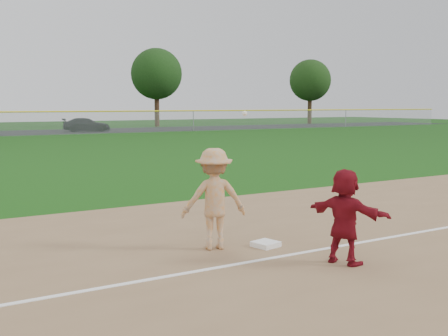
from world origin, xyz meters
TOP-DOWN VIEW (x-y plane):
  - ground at (0.00, 0.00)m, footprint 160.00×160.00m
  - foul_line at (0.00, -0.80)m, footprint 60.00×0.10m
  - first_base at (-0.09, -0.10)m, footprint 0.49×0.49m
  - base_runner at (0.37, -1.64)m, footprint 0.87×1.51m
  - car_right at (10.97, 45.00)m, footprint 4.79×2.77m
  - first_base_play at (-0.95, 0.28)m, footprint 1.32×1.00m
  - tree_3 at (22.00, 52.80)m, footprint 6.00×6.00m
  - tree_4 at (44.00, 51.20)m, footprint 5.60×5.60m

SIDE VIEW (x-z plane):
  - ground at x=0.00m, z-range 0.00..0.00m
  - foul_line at x=0.00m, z-range 0.02..0.03m
  - first_base at x=-0.09m, z-range 0.02..0.11m
  - car_right at x=10.97m, z-range 0.01..1.31m
  - base_runner at x=0.37m, z-range 0.02..1.58m
  - first_base_play at x=-0.95m, z-range -0.31..2.15m
  - tree_4 at x=44.00m, z-range 1.51..10.18m
  - tree_3 at x=22.00m, z-range 1.57..10.76m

